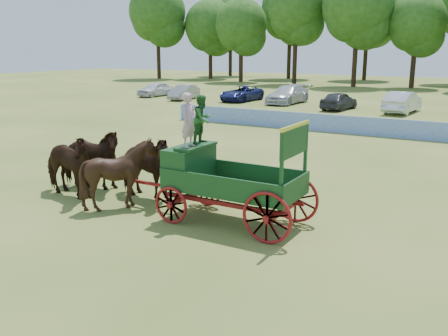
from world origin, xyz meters
TOP-DOWN VIEW (x-y plane):
  - ground at (0.00, 0.00)m, footprint 160.00×160.00m
  - horse_lead_left at (-6.66, 0.89)m, footprint 2.67×1.37m
  - horse_lead_right at (-6.66, 1.99)m, footprint 2.78×1.71m
  - horse_wheel_left at (-4.26, 0.89)m, footprint 2.26×2.08m
  - horse_wheel_right at (-4.26, 1.99)m, footprint 2.68×1.41m
  - farm_dray at (-1.28, 1.45)m, footprint 6.00×2.00m
  - sponsor_banner at (-1.00, 18.00)m, footprint 26.00×0.08m
  - parked_cars at (-7.39, 30.21)m, footprint 36.61×7.50m

SIDE VIEW (x-z plane):
  - ground at x=0.00m, z-range 0.00..0.00m
  - sponsor_banner at x=-1.00m, z-range 0.00..1.05m
  - parked_cars at x=-7.39m, z-range -0.06..1.57m
  - horse_lead_left at x=-6.66m, z-range 0.00..2.18m
  - horse_lead_right at x=-6.66m, z-range 0.00..2.18m
  - horse_wheel_right at x=-4.26m, z-range 0.00..2.18m
  - horse_wheel_left at x=-4.26m, z-range 0.00..2.19m
  - farm_dray at x=-1.28m, z-range -0.27..3.42m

